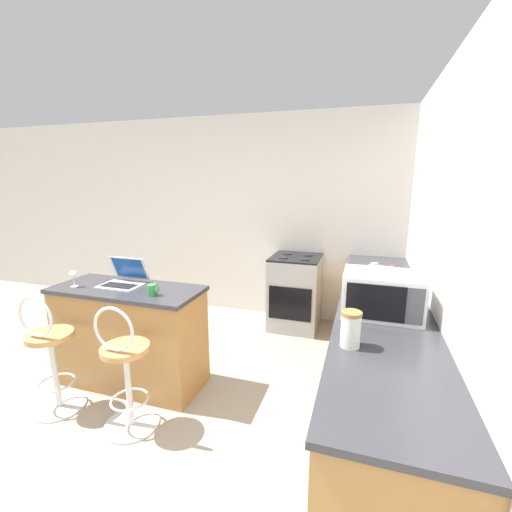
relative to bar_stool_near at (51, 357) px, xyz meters
name	(u,v)px	position (x,y,z in m)	size (l,w,h in m)	color
ground_plane	(122,457)	(0.83, -0.26, -0.45)	(20.00, 20.00, 0.00)	gray
wall_back	(252,218)	(0.83, 2.49, 0.85)	(12.00, 0.06, 2.60)	silver
wall_right	(491,304)	(2.77, -0.26, 0.85)	(0.06, 12.00, 2.60)	silver
breakfast_bar	(131,336)	(0.35, 0.51, 0.00)	(1.30, 0.54, 0.89)	#9E703D
counter_right	(379,353)	(2.43, 0.85, 0.00)	(0.65, 3.25, 0.89)	#9E703D
bar_stool_near	(51,357)	(0.00, 0.00, 0.00)	(0.40, 0.40, 0.98)	silver
bar_stool_far	(125,372)	(0.69, 0.00, 0.00)	(0.40, 0.40, 0.98)	silver
laptop	(124,278)	(0.27, 0.59, 0.50)	(0.36, 0.31, 0.24)	silver
microwave	(382,294)	(2.40, 0.54, 0.59)	(0.51, 0.38, 0.29)	white
toaster	(380,281)	(2.41, 1.05, 0.54)	(0.23, 0.28, 0.19)	silver
stove_range	(295,292)	(1.50, 2.14, -0.01)	(0.58, 0.61, 0.90)	#9EA3A8
mug_green	(152,290)	(0.68, 0.41, 0.49)	(0.09, 0.07, 0.09)	#338447
mug_white	(374,268)	(2.38, 1.68, 0.49)	(0.09, 0.07, 0.09)	white
mug_red	(393,271)	(2.54, 1.59, 0.49)	(0.10, 0.08, 0.10)	red
storage_jar	(351,329)	(2.22, 0.01, 0.54)	(0.11, 0.11, 0.20)	silver
wine_glass_tall	(73,275)	(-0.10, 0.39, 0.54)	(0.07, 0.07, 0.14)	silver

